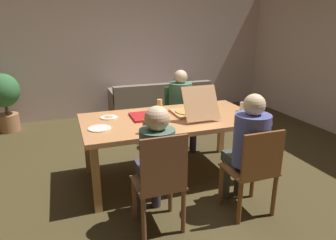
% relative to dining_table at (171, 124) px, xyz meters
% --- Properties ---
extents(ground_plane, '(20.00, 20.00, 0.00)m').
position_rel_dining_table_xyz_m(ground_plane, '(0.00, 0.00, -0.70)').
color(ground_plane, '#473B20').
extents(back_wall, '(6.60, 0.12, 2.62)m').
position_rel_dining_table_xyz_m(back_wall, '(0.00, 3.04, 0.61)').
color(back_wall, beige).
rests_on(back_wall, ground).
extents(side_wall_right, '(0.12, 5.16, 2.62)m').
position_rel_dining_table_xyz_m(side_wall_right, '(3.30, 0.91, 0.61)').
color(side_wall_right, beige).
rests_on(side_wall_right, ground).
extents(dining_table, '(2.09, 1.08, 0.77)m').
position_rel_dining_table_xyz_m(dining_table, '(0.00, 0.00, 0.00)').
color(dining_table, tan).
rests_on(dining_table, ground).
extents(chair_0, '(0.38, 0.42, 0.91)m').
position_rel_dining_table_xyz_m(chair_0, '(0.49, 0.98, -0.23)').
color(chair_0, '#33723C').
rests_on(chair_0, ground).
extents(person_0, '(0.35, 0.54, 1.19)m').
position_rel_dining_table_xyz_m(person_0, '(0.49, 0.85, 0.00)').
color(person_0, '#353242').
rests_on(person_0, ground).
extents(chair_1, '(0.44, 0.41, 0.98)m').
position_rel_dining_table_xyz_m(chair_1, '(-0.45, -0.97, -0.18)').
color(chair_1, brown).
rests_on(chair_1, ground).
extents(person_1, '(0.32, 0.52, 1.19)m').
position_rel_dining_table_xyz_m(person_1, '(-0.45, -0.82, -0.00)').
color(person_1, '#423A4E').
rests_on(person_1, ground).
extents(chair_2, '(0.46, 0.42, 0.92)m').
position_rel_dining_table_xyz_m(chair_2, '(0.49, -1.03, -0.20)').
color(chair_2, brown).
rests_on(chair_2, ground).
extents(person_2, '(0.35, 0.50, 1.23)m').
position_rel_dining_table_xyz_m(person_2, '(0.49, -0.89, 0.03)').
color(person_2, '#3C4338').
rests_on(person_2, ground).
extents(pizza_box_0, '(0.42, 0.62, 0.39)m').
position_rel_dining_table_xyz_m(pizza_box_0, '(0.28, 0.02, 0.13)').
color(pizza_box_0, tan).
rests_on(pizza_box_0, dining_table).
extents(pizza_box_1, '(0.37, 0.37, 0.03)m').
position_rel_dining_table_xyz_m(pizza_box_1, '(-0.27, 0.11, 0.09)').
color(pizza_box_1, '#B31D1E').
rests_on(pizza_box_1, dining_table).
extents(plate_0, '(0.20, 0.20, 0.03)m').
position_rel_dining_table_xyz_m(plate_0, '(-0.70, 0.24, 0.08)').
color(plate_0, white).
rests_on(plate_0, dining_table).
extents(plate_1, '(0.24, 0.24, 0.01)m').
position_rel_dining_table_xyz_m(plate_1, '(-0.86, -0.12, 0.08)').
color(plate_1, white).
rests_on(plate_1, dining_table).
extents(drinking_glass_0, '(0.07, 0.07, 0.13)m').
position_rel_dining_table_xyz_m(drinking_glass_0, '(0.61, 0.37, 0.14)').
color(drinking_glass_0, '#B4522D').
rests_on(drinking_glass_0, dining_table).
extents(drinking_glass_1, '(0.07, 0.07, 0.14)m').
position_rel_dining_table_xyz_m(drinking_glass_1, '(-0.02, 0.38, 0.14)').
color(drinking_glass_1, '#E5C55C').
rests_on(drinking_glass_1, dining_table).
extents(drinking_glass_2, '(0.06, 0.06, 0.15)m').
position_rel_dining_table_xyz_m(drinking_glass_2, '(-0.43, -0.42, 0.15)').
color(drinking_glass_2, '#B0452C').
rests_on(drinking_glass_2, dining_table).
extents(drinking_glass_3, '(0.06, 0.06, 0.11)m').
position_rel_dining_table_xyz_m(drinking_glass_3, '(0.96, -0.03, 0.13)').
color(drinking_glass_3, silver).
rests_on(drinking_glass_3, dining_table).
extents(couch, '(1.92, 0.83, 0.76)m').
position_rel_dining_table_xyz_m(couch, '(0.63, 2.38, -0.42)').
color(couch, gray).
rests_on(couch, ground).
extents(potted_plant, '(0.53, 0.53, 1.03)m').
position_rel_dining_table_xyz_m(potted_plant, '(-2.15, 2.55, -0.07)').
color(potted_plant, '#B0774F').
rests_on(potted_plant, ground).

